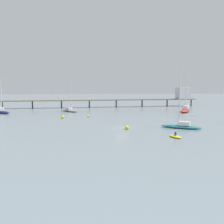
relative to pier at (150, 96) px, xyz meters
name	(u,v)px	position (x,y,z in m)	size (l,w,h in m)	color
ground_plane	(121,128)	(-19.36, -52.37, -4.31)	(400.00, 400.00, 0.00)	gray
pier	(150,96)	(0.00, 0.00, 0.00)	(77.46, 9.94, 7.83)	brown
sailboat_red	(185,109)	(6.16, -22.95, -3.39)	(6.86, 9.30, 15.04)	red
sailboat_gray	(70,110)	(-31.60, -18.00, -3.70)	(6.50, 6.83, 9.00)	gray
sailboat_navy	(1,111)	(-52.87, -20.33, -3.55)	(7.62, 7.40, 10.79)	navy
sailboat_teal	(182,125)	(-7.10, -54.58, -3.59)	(8.21, 6.53, 12.91)	#1E727A
dinghy_yellow	(175,136)	(-11.65, -63.75, -4.11)	(2.15, 3.20, 1.14)	yellow
mooring_buoy_inner	(88,116)	(-25.84, -33.51, -4.04)	(0.55, 0.55, 0.55)	yellow
mooring_buoy_near	(127,127)	(-18.55, -54.66, -3.90)	(0.83, 0.83, 0.83)	yellow
mooring_buoy_mid	(63,117)	(-32.69, -35.32, -3.92)	(0.78, 0.78, 0.78)	yellow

